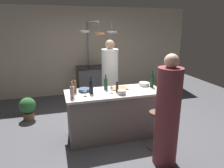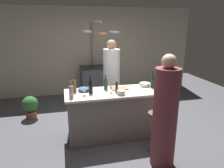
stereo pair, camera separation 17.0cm
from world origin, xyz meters
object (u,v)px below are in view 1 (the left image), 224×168
at_px(chef, 110,82).
at_px(bar_stool_right, 156,128).
at_px(wine_bottle_green, 106,84).
at_px(mixing_bowl_ceramic, 144,84).
at_px(wine_bottle_dark, 91,87).
at_px(wine_glass_by_chef, 85,90).
at_px(stove_range, 91,81).
at_px(guest_right, 167,115).
at_px(wine_glass_near_right_guest, 111,87).
at_px(wine_bottle_amber, 74,86).
at_px(potted_plant, 28,107).
at_px(wine_bottle_red, 152,81).
at_px(pepper_mill, 117,87).
at_px(mixing_bowl_steel, 122,92).
at_px(mixing_bowl_blue, 84,90).
at_px(wine_bottle_rose, 72,92).
at_px(cutting_board, 119,88).

height_order(chef, bar_stool_right, chef).
distance_m(wine_bottle_green, mixing_bowl_ceramic, 0.80).
xyz_separation_m(wine_bottle_dark, wine_glass_by_chef, (-0.13, -0.09, -0.02)).
distance_m(stove_range, chef, 1.58).
relative_size(guest_right, mixing_bowl_ceramic, 8.41).
relative_size(guest_right, wine_glass_near_right_guest, 11.73).
xyz_separation_m(wine_bottle_amber, wine_glass_near_right_guest, (0.64, -0.20, -0.02)).
bearing_deg(mixing_bowl_ceramic, wine_glass_by_chef, -167.47).
relative_size(potted_plant, wine_bottle_red, 1.58).
relative_size(pepper_mill, mixing_bowl_steel, 1.38).
bearing_deg(mixing_bowl_blue, chef, 47.69).
height_order(guest_right, mixing_bowl_steel, guest_right).
relative_size(chef, pepper_mill, 8.45).
relative_size(wine_bottle_rose, mixing_bowl_ceramic, 1.41).
bearing_deg(wine_bottle_red, mixing_bowl_blue, 176.26).
relative_size(guest_right, pepper_mill, 8.15).
relative_size(potted_plant, mixing_bowl_ceramic, 2.55).
bearing_deg(chef, bar_stool_right, -75.94).
xyz_separation_m(wine_bottle_red, mixing_bowl_ceramic, (-0.11, 0.11, -0.09)).
bearing_deg(mixing_bowl_blue, wine_bottle_amber, -177.70).
bearing_deg(wine_bottle_amber, wine_bottle_red, -3.04).
relative_size(stove_range, mixing_bowl_ceramic, 4.37).
bearing_deg(guest_right, bar_stool_right, 82.99).
distance_m(cutting_board, pepper_mill, 0.25).
bearing_deg(wine_bottle_rose, mixing_bowl_steel, -3.07).
bearing_deg(wine_bottle_amber, wine_bottle_green, 2.32).
xyz_separation_m(chef, pepper_mill, (-0.15, -1.01, 0.18)).
xyz_separation_m(wine_glass_near_right_guest, wine_glass_by_chef, (-0.49, -0.04, 0.00)).
bearing_deg(cutting_board, pepper_mill, -116.69).
bearing_deg(wine_glass_by_chef, guest_right, -40.21).
xyz_separation_m(stove_range, chef, (0.18, -1.52, 0.38)).
height_order(chef, wine_glass_by_chef, chef).
distance_m(stove_range, mixing_bowl_steel, 2.70).
bearing_deg(guest_right, cutting_board, 108.59).
relative_size(wine_bottle_red, mixing_bowl_blue, 1.56).
xyz_separation_m(chef, mixing_bowl_ceramic, (0.50, -0.76, 0.11)).
distance_m(potted_plant, wine_bottle_red, 2.82).
xyz_separation_m(pepper_mill, mixing_bowl_steel, (0.05, -0.13, -0.07)).
height_order(pepper_mill, mixing_bowl_steel, pepper_mill).
xyz_separation_m(pepper_mill, mixing_bowl_blue, (-0.57, 0.22, -0.08)).
bearing_deg(wine_bottle_rose, wine_glass_by_chef, 14.53).
height_order(stove_range, cutting_board, cutting_board).
relative_size(chef, wine_bottle_green, 6.16).
xyz_separation_m(wine_bottle_amber, mixing_bowl_steel, (0.79, -0.35, -0.08)).
distance_m(bar_stool_right, mixing_bowl_ceramic, 0.98).
relative_size(stove_range, wine_bottle_green, 3.09).
bearing_deg(wine_bottle_red, wine_glass_by_chef, -173.17).
xyz_separation_m(wine_bottle_green, wine_bottle_dark, (-0.31, -0.18, 0.01)).
relative_size(pepper_mill, wine_glass_near_right_guest, 1.44).
xyz_separation_m(guest_right, wine_glass_by_chef, (-1.08, 0.91, 0.21)).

